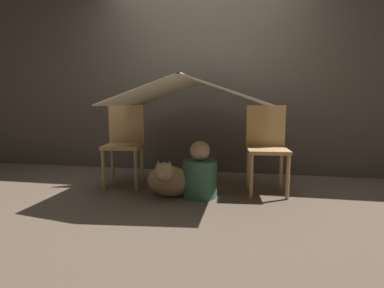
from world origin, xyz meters
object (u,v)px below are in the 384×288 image
Objects in this scene: chair_left at (125,141)px; person_front at (200,174)px; chair_right at (267,144)px; dog at (168,179)px.

chair_left is 1.61× the size of person_front.
chair_left is 1.56m from chair_right.
chair_right is 0.76m from person_front.
chair_left is 0.99m from person_front.
person_front is at bearing -27.23° from chair_left.
chair_left and chair_right have the same top height.
person_front is 0.32m from dog.
chair_right reaches higher than dog.
chair_right is 1.07m from dog.
dog is at bearing -162.45° from chair_right.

